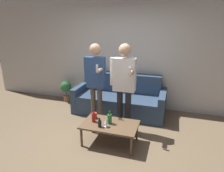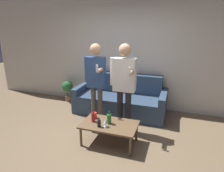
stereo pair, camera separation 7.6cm
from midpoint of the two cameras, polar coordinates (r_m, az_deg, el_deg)
name	(u,v)px [view 1 (the left image)]	position (r m, az deg, el deg)	size (l,w,h in m)	color
ground_plane	(96,147)	(3.68, -5.12, -17.05)	(16.00, 16.00, 0.00)	#756047
wall_back	(126,54)	(5.04, 3.48, 9.11)	(8.00, 0.06, 2.70)	silver
couch	(120,99)	(4.86, 1.82, -3.78)	(2.15, 0.90, 0.90)	#334760
coffee_table	(110,126)	(3.61, -1.23, -11.34)	(0.99, 0.59, 0.38)	brown
bottle_orange	(94,117)	(3.64, -5.89, -8.80)	(0.07, 0.07, 0.24)	#B21E1E
bottle_green	(110,119)	(3.56, -1.30, -9.32)	(0.08, 0.08, 0.24)	#23752D
bottle_dark	(100,123)	(3.47, -4.17, -10.64)	(0.06, 0.06, 0.16)	black
wine_glass_near	(106,121)	(3.45, -2.28, -10.08)	(0.08, 0.08, 0.15)	silver
cup_on_table	(94,115)	(3.79, -5.61, -8.38)	(0.09, 0.09, 0.11)	red
person_standing_left	(96,77)	(4.05, -5.24, 2.45)	(0.44, 0.43, 1.72)	brown
person_standing_right	(124,81)	(3.80, 2.89, 1.40)	(0.50, 0.44, 1.74)	#232328
potted_plant	(66,88)	(5.62, -13.38, -0.61)	(0.30, 0.30, 0.58)	#936042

